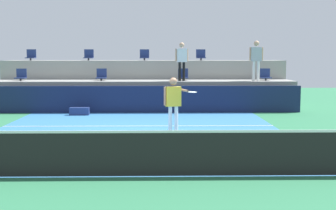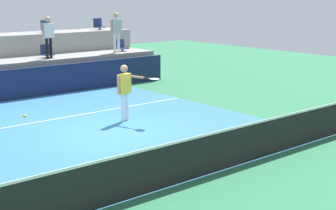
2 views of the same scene
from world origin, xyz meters
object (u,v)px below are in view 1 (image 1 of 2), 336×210
stadium_chair_lower_far_right (265,75)px  stadium_chair_upper_far_left (31,56)px  stadium_chair_upper_far_right (256,56)px  spectator_leaning_on_rail (182,58)px  stadium_chair_upper_right (201,56)px  equipment_bag (79,111)px  stadium_chair_lower_right (183,76)px  stadium_chair_lower_left (101,76)px  stadium_chair_upper_center (144,56)px  stadium_chair_lower_far_left (21,76)px  tennis_player (174,100)px  stadium_chair_upper_left (89,56)px  spectator_in_grey (256,57)px

stadium_chair_lower_far_right → stadium_chair_upper_far_left: stadium_chair_upper_far_left is taller
stadium_chair_upper_far_right → spectator_leaning_on_rail: size_ratio=0.32×
stadium_chair_lower_far_right → stadium_chair_upper_right: size_ratio=1.00×
equipment_bag → stadium_chair_lower_far_right: bearing=14.1°
stadium_chair_lower_right → stadium_chair_upper_far_right: size_ratio=1.00×
stadium_chair_upper_far_left → spectator_leaning_on_rail: bearing=-17.4°
stadium_chair_lower_left → stadium_chair_upper_center: size_ratio=1.00×
stadium_chair_lower_right → stadium_chair_upper_right: stadium_chair_upper_right is taller
stadium_chair_upper_right → equipment_bag: stadium_chair_upper_right is taller
stadium_chair_lower_far_left → equipment_bag: bearing=-34.8°
tennis_player → stadium_chair_upper_left: bearing=114.7°
stadium_chair_upper_left → equipment_bag: bearing=-87.5°
spectator_leaning_on_rail → stadium_chair_lower_far_left: bearing=176.8°
stadium_chair_lower_right → tennis_player: stadium_chair_lower_right is taller
stadium_chair_lower_right → stadium_chair_upper_far_left: size_ratio=1.00×
stadium_chair_upper_far_left → spectator_leaning_on_rail: 7.31m
stadium_chair_lower_far_right → stadium_chair_upper_center: stadium_chair_upper_center is taller
stadium_chair_upper_far_right → spectator_in_grey: size_ratio=0.30×
stadium_chair_lower_right → equipment_bag: stadium_chair_lower_right is taller
stadium_chair_upper_far_right → spectator_in_grey: spectator_in_grey is taller
stadium_chair_lower_far_left → stadium_chair_upper_left: stadium_chair_upper_left is taller
stadium_chair_lower_left → stadium_chair_upper_far_right: stadium_chair_upper_far_right is taller
stadium_chair_lower_left → equipment_bag: 2.45m
spectator_leaning_on_rail → equipment_bag: bearing=-159.0°
stadium_chair_upper_left → stadium_chair_lower_far_right: bearing=-12.8°
stadium_chair_lower_far_left → stadium_chair_upper_right: size_ratio=1.00×
stadium_chair_upper_far_right → tennis_player: (-4.17, -8.15, -1.28)m
stadium_chair_lower_far_right → stadium_chair_upper_far_right: size_ratio=1.00×
stadium_chair_upper_far_right → spectator_in_grey: (-0.47, -2.18, -0.03)m
spectator_leaning_on_rail → stadium_chair_lower_far_right: bearing=6.0°
tennis_player → spectator_leaning_on_rail: 6.11m
stadium_chair_lower_far_left → stadium_chair_upper_far_right: bearing=9.7°
stadium_chair_lower_far_right → stadium_chair_upper_left: 8.19m
stadium_chair_lower_far_right → spectator_leaning_on_rail: 3.77m
stadium_chair_lower_right → spectator_leaning_on_rail: size_ratio=0.32×
stadium_chair_lower_far_left → stadium_chair_upper_right: (7.95, 1.80, 0.85)m
stadium_chair_upper_far_left → stadium_chair_upper_right: (7.99, 0.00, 0.00)m
stadium_chair_upper_center → spectator_leaning_on_rail: (1.65, -2.18, -0.09)m
spectator_leaning_on_rail → stadium_chair_upper_right: bearing=65.2°
stadium_chair_upper_far_left → spectator_in_grey: size_ratio=0.30×
stadium_chair_upper_far_left → equipment_bag: bearing=-52.7°
stadium_chair_lower_right → stadium_chair_upper_right: size_ratio=1.00×
stadium_chair_lower_right → stadium_chair_upper_far_right: bearing=26.8°
stadium_chair_upper_far_left → tennis_player: stadium_chair_upper_far_left is taller
stadium_chair_lower_far_right → spectator_in_grey: size_ratio=0.30×
stadium_chair_lower_far_right → equipment_bag: 8.13m
stadium_chair_upper_center → stadium_chair_upper_right: bearing=0.0°
stadium_chair_lower_far_right → spectator_leaning_on_rail: size_ratio=0.32×
stadium_chair_upper_right → spectator_in_grey: (2.16, -2.18, -0.03)m
stadium_chair_upper_center → tennis_player: bearing=-82.1°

